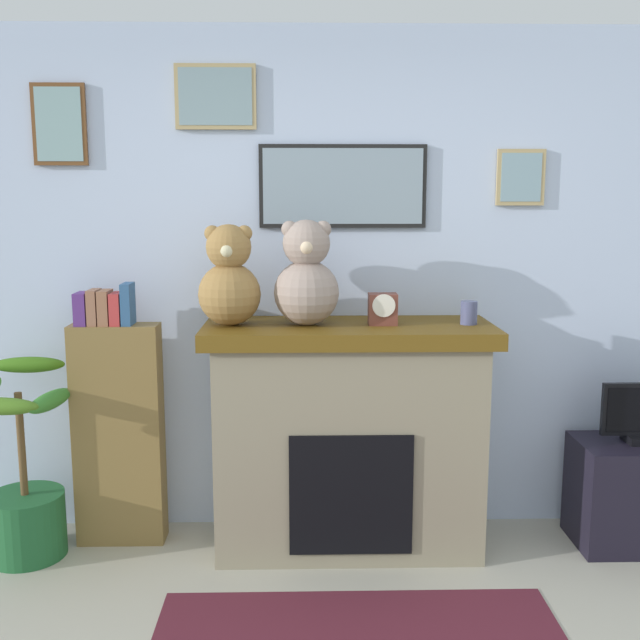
% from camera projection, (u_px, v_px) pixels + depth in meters
% --- Properties ---
extents(back_wall, '(5.20, 0.15, 2.60)m').
position_uv_depth(back_wall, '(320.00, 283.00, 3.90)').
color(back_wall, silver).
rests_on(back_wall, ground_plane).
extents(fireplace, '(1.41, 0.59, 1.14)m').
position_uv_depth(fireplace, '(348.00, 435.00, 3.70)').
color(fireplace, gray).
rests_on(fireplace, ground_plane).
extents(bookshelf, '(0.44, 0.16, 1.34)m').
position_uv_depth(bookshelf, '(118.00, 426.00, 3.73)').
color(bookshelf, brown).
rests_on(bookshelf, ground_plane).
extents(potted_plant, '(0.46, 0.48, 0.97)m').
position_uv_depth(potted_plant, '(25.00, 497.00, 3.61)').
color(potted_plant, '#1E592D').
rests_on(potted_plant, ground_plane).
extents(candle_jar, '(0.08, 0.08, 0.11)m').
position_uv_depth(candle_jar, '(469.00, 313.00, 3.59)').
color(candle_jar, '#4C517A').
rests_on(candle_jar, fireplace).
extents(mantel_clock, '(0.14, 0.10, 0.16)m').
position_uv_depth(mantel_clock, '(383.00, 309.00, 3.58)').
color(mantel_clock, brown).
rests_on(mantel_clock, fireplace).
extents(teddy_bear_tan, '(0.30, 0.30, 0.49)m').
position_uv_depth(teddy_bear_tan, '(229.00, 280.00, 3.54)').
color(teddy_bear_tan, olive).
rests_on(teddy_bear_tan, fireplace).
extents(teddy_bear_grey, '(0.31, 0.31, 0.51)m').
position_uv_depth(teddy_bear_grey, '(306.00, 278.00, 3.55)').
color(teddy_bear_grey, gray).
rests_on(teddy_bear_grey, fireplace).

